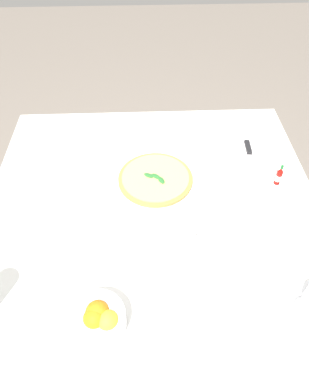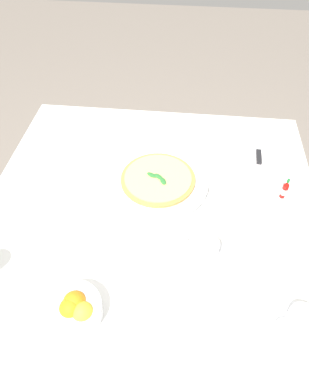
{
  "view_description": "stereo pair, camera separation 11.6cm",
  "coord_description": "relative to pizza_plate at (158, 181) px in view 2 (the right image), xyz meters",
  "views": [
    {
      "loc": [
        -0.72,
        0.03,
        1.62
      ],
      "look_at": [
        0.06,
        -0.01,
        0.77
      ],
      "focal_mm": 32.26,
      "sensor_mm": 36.0,
      "label": 1
    },
    {
      "loc": [
        -0.72,
        -0.09,
        1.62
      ],
      "look_at": [
        0.06,
        -0.01,
        0.77
      ],
      "focal_mm": 32.26,
      "sensor_mm": 36.0,
      "label": 2
    }
  ],
  "objects": [
    {
      "name": "pizza",
      "position": [
        -0.0,
        0.0,
        0.01
      ],
      "size": [
        0.26,
        0.26,
        0.02
      ],
      "color": "#C68E47",
      "rests_on": "pizza_plate"
    },
    {
      "name": "pepper_shaker",
      "position": [
        -0.04,
        -0.44,
        0.01
      ],
      "size": [
        0.03,
        0.03,
        0.06
      ],
      "color": "white",
      "rests_on": "dining_table"
    },
    {
      "name": "ground_plane",
      "position": [
        -0.12,
        0.01,
        -0.76
      ],
      "size": [
        8.0,
        8.0,
        0.0
      ],
      "primitive_type": "plane",
      "color": "slate"
    },
    {
      "name": "coffee_cup_near_right",
      "position": [
        -0.28,
        -0.16,
        0.02
      ],
      "size": [
        0.13,
        0.13,
        0.06
      ],
      "color": "white",
      "rests_on": "dining_table"
    },
    {
      "name": "citrus_bowl",
      "position": [
        -0.49,
        0.17,
        0.02
      ],
      "size": [
        0.15,
        0.15,
        0.07
      ],
      "color": "white",
      "rests_on": "dining_table"
    },
    {
      "name": "hot_sauce_bottle",
      "position": [
        -0.02,
        -0.43,
        0.02
      ],
      "size": [
        0.02,
        0.02,
        0.08
      ],
      "color": "#B7140F",
      "rests_on": "dining_table"
    },
    {
      "name": "dining_table",
      "position": [
        -0.12,
        0.01,
        -0.14
      ],
      "size": [
        1.11,
        1.11,
        0.75
      ],
      "color": "white",
      "rests_on": "ground_plane"
    },
    {
      "name": "pizza_plate",
      "position": [
        0.0,
        0.0,
        0.0
      ],
      "size": [
        0.35,
        0.35,
        0.02
      ],
      "color": "white",
      "rests_on": "dining_table"
    },
    {
      "name": "napkin_folded",
      "position": [
        0.2,
        -0.36,
        -0.0
      ],
      "size": [
        0.24,
        0.16,
        0.02
      ],
      "rotation": [
        0.0,
        0.0,
        -0.16
      ],
      "color": "white",
      "rests_on": "dining_table"
    },
    {
      "name": "coffee_cup_center_back",
      "position": [
        -0.46,
        -0.4,
        0.02
      ],
      "size": [
        0.13,
        0.13,
        0.06
      ],
      "color": "white",
      "rests_on": "dining_table"
    },
    {
      "name": "dinner_knife",
      "position": [
        0.2,
        -0.36,
        0.01
      ],
      "size": [
        0.2,
        0.03,
        0.01
      ],
      "rotation": [
        0.0,
        0.0,
        -0.06
      ],
      "color": "silver",
      "rests_on": "napkin_folded"
    },
    {
      "name": "salt_shaker",
      "position": [
        0.01,
        -0.42,
        0.01
      ],
      "size": [
        0.03,
        0.03,
        0.06
      ],
      "color": "white",
      "rests_on": "dining_table"
    }
  ]
}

